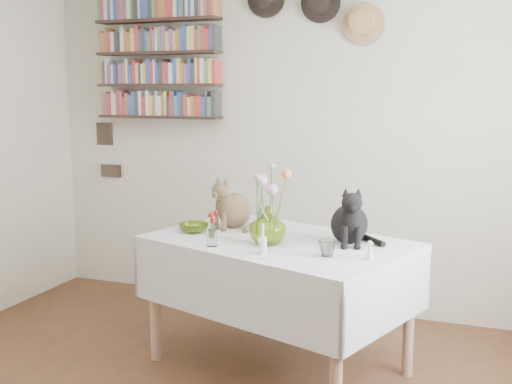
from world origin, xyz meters
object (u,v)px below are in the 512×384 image
at_px(tabby_cat, 235,201).
at_px(flower_vase, 268,225).
at_px(black_cat, 349,214).
at_px(bookshelf_unit, 158,58).
at_px(dining_table, 278,272).

height_order(tabby_cat, flower_vase, tabby_cat).
height_order(black_cat, bookshelf_unit, bookshelf_unit).
distance_m(flower_vase, bookshelf_unit, 1.97).
bearing_deg(tabby_cat, bookshelf_unit, 161.61).
bearing_deg(tabby_cat, dining_table, -11.01).
distance_m(tabby_cat, black_cat, 0.77).
bearing_deg(tabby_cat, black_cat, 8.98).
distance_m(black_cat, flower_vase, 0.46).
bearing_deg(dining_table, tabby_cat, 147.83).
distance_m(tabby_cat, flower_vase, 0.49).
height_order(black_cat, flower_vase, black_cat).
bearing_deg(tabby_cat, flower_vase, -24.58).
height_order(dining_table, tabby_cat, tabby_cat).
distance_m(dining_table, black_cat, 0.53).
bearing_deg(black_cat, flower_vase, -173.19).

